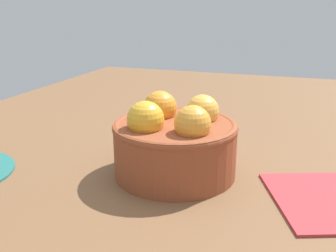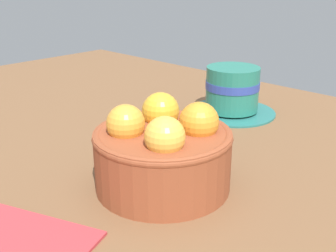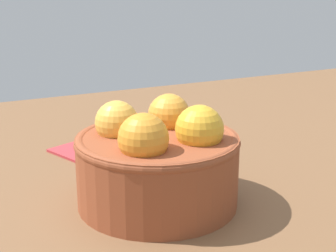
# 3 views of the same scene
# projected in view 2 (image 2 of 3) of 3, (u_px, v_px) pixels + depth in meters

# --- Properties ---
(ground_plane) EXTENTS (1.42, 0.92, 0.04)m
(ground_plane) POSITION_uv_depth(u_px,v_px,m) (163.00, 202.00, 0.45)
(ground_plane) COLOR brown
(terracotta_bowl) EXTENTS (0.15, 0.15, 0.09)m
(terracotta_bowl) POSITION_uv_depth(u_px,v_px,m) (163.00, 151.00, 0.43)
(terracotta_bowl) COLOR brown
(terracotta_bowl) RESTS_ON ground_plane
(coffee_cup) EXTENTS (0.14, 0.14, 0.08)m
(coffee_cup) POSITION_uv_depth(u_px,v_px,m) (232.00, 92.00, 0.66)
(coffee_cup) COLOR #256A65
(coffee_cup) RESTS_ON ground_plane
(folded_napkin) EXTENTS (0.15, 0.13, 0.01)m
(folded_napkin) POSITION_uv_depth(u_px,v_px,m) (14.00, 244.00, 0.35)
(folded_napkin) COLOR #B23338
(folded_napkin) RESTS_ON ground_plane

